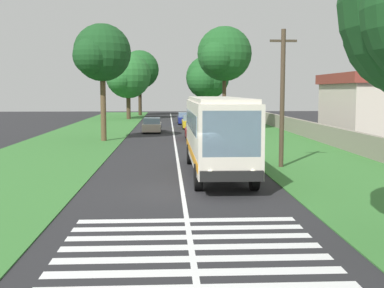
{
  "coord_description": "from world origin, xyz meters",
  "views": [
    {
      "loc": [
        -19.31,
        0.6,
        4.04
      ],
      "look_at": [
        3.42,
        -0.54,
        1.6
      ],
      "focal_mm": 46.31,
      "sensor_mm": 36.0,
      "label": 1
    }
  ],
  "objects_px": {
    "trailing_car_2": "(190,122)",
    "roadside_tree_right_0": "(206,79)",
    "roadside_tree_left_1": "(127,77)",
    "roadside_building": "(381,103)",
    "coach_bus": "(217,130)",
    "roadside_tree_left_0": "(101,54)",
    "roadside_tree_right_2": "(223,56)",
    "utility_pole": "(282,96)",
    "trailing_car_3": "(185,118)",
    "roadside_tree_left_2": "(139,71)",
    "trailing_car_0": "(196,131)",
    "trailing_car_1": "(152,126)"
  },
  "relations": [
    {
      "from": "trailing_car_2",
      "to": "roadside_tree_right_0",
      "type": "distance_m",
      "value": 28.22
    },
    {
      "from": "roadside_tree_left_1",
      "to": "roadside_building",
      "type": "distance_m",
      "value": 36.26
    },
    {
      "from": "coach_bus",
      "to": "roadside_tree_left_0",
      "type": "xyz_separation_m",
      "value": [
        16.38,
        7.66,
        4.81
      ]
    },
    {
      "from": "coach_bus",
      "to": "roadside_tree_right_2",
      "type": "height_order",
      "value": "roadside_tree_right_2"
    },
    {
      "from": "utility_pole",
      "to": "roadside_tree_left_1",
      "type": "bearing_deg",
      "value": 14.26
    },
    {
      "from": "trailing_car_3",
      "to": "roadside_tree_left_0",
      "type": "bearing_deg",
      "value": 160.35
    },
    {
      "from": "coach_bus",
      "to": "trailing_car_2",
      "type": "xyz_separation_m",
      "value": [
        30.02,
        -0.12,
        -1.48
      ]
    },
    {
      "from": "roadside_tree_left_1",
      "to": "utility_pole",
      "type": "bearing_deg",
      "value": -165.74
    },
    {
      "from": "roadside_tree_left_0",
      "to": "roadside_tree_left_2",
      "type": "relative_size",
      "value": 0.88
    },
    {
      "from": "trailing_car_0",
      "to": "roadside_tree_left_1",
      "type": "xyz_separation_m",
      "value": [
        30.34,
        8.1,
        5.4
      ]
    },
    {
      "from": "trailing_car_2",
      "to": "roadside_tree_left_0",
      "type": "bearing_deg",
      "value": 150.32
    },
    {
      "from": "trailing_car_2",
      "to": "roadside_tree_left_2",
      "type": "distance_m",
      "value": 30.26
    },
    {
      "from": "roadside_building",
      "to": "roadside_tree_left_2",
      "type": "bearing_deg",
      "value": 35.62
    },
    {
      "from": "roadside_tree_right_0",
      "to": "roadside_tree_left_1",
      "type": "bearing_deg",
      "value": 128.02
    },
    {
      "from": "roadside_tree_left_0",
      "to": "roadside_building",
      "type": "relative_size",
      "value": 0.83
    },
    {
      "from": "trailing_car_0",
      "to": "roadside_tree_left_0",
      "type": "bearing_deg",
      "value": 99.32
    },
    {
      "from": "roadside_tree_left_1",
      "to": "roadside_tree_right_0",
      "type": "xyz_separation_m",
      "value": [
        9.47,
        -12.11,
        -0.01
      ]
    },
    {
      "from": "coach_bus",
      "to": "roadside_tree_left_2",
      "type": "distance_m",
      "value": 59.31
    },
    {
      "from": "roadside_tree_right_2",
      "to": "roadside_tree_left_0",
      "type": "bearing_deg",
      "value": 130.85
    },
    {
      "from": "trailing_car_1",
      "to": "trailing_car_0",
      "type": "bearing_deg",
      "value": -151.47
    },
    {
      "from": "coach_bus",
      "to": "trailing_car_3",
      "type": "relative_size",
      "value": 2.6
    },
    {
      "from": "roadside_tree_left_1",
      "to": "roadside_building",
      "type": "bearing_deg",
      "value": -133.04
    },
    {
      "from": "roadside_tree_left_2",
      "to": "utility_pole",
      "type": "distance_m",
      "value": 57.82
    },
    {
      "from": "coach_bus",
      "to": "roadside_tree_left_1",
      "type": "height_order",
      "value": "roadside_tree_left_1"
    },
    {
      "from": "roadside_tree_left_0",
      "to": "roadside_tree_right_0",
      "type": "height_order",
      "value": "roadside_tree_right_0"
    },
    {
      "from": "trailing_car_3",
      "to": "roadside_tree_left_1",
      "type": "xyz_separation_m",
      "value": [
        10.71,
        7.88,
        5.4
      ]
    },
    {
      "from": "trailing_car_1",
      "to": "trailing_car_3",
      "type": "bearing_deg",
      "value": -16.57
    },
    {
      "from": "roadside_building",
      "to": "coach_bus",
      "type": "bearing_deg",
      "value": 141.84
    },
    {
      "from": "trailing_car_2",
      "to": "roadside_tree_left_1",
      "type": "relative_size",
      "value": 0.46
    },
    {
      "from": "trailing_car_1",
      "to": "utility_pole",
      "type": "relative_size",
      "value": 0.6
    },
    {
      "from": "trailing_car_0",
      "to": "trailing_car_3",
      "type": "xyz_separation_m",
      "value": [
        19.63,
        0.22,
        0.0
      ]
    },
    {
      "from": "trailing_car_2",
      "to": "roadside_tree_left_0",
      "type": "height_order",
      "value": "roadside_tree_left_0"
    },
    {
      "from": "trailing_car_3",
      "to": "roadside_building",
      "type": "xyz_separation_m",
      "value": [
        -13.94,
        -18.53,
        2.25
      ]
    },
    {
      "from": "roadside_tree_left_2",
      "to": "roadside_tree_right_2",
      "type": "bearing_deg",
      "value": -162.82
    },
    {
      "from": "trailing_car_1",
      "to": "trailing_car_2",
      "type": "bearing_deg",
      "value": -37.77
    },
    {
      "from": "trailing_car_0",
      "to": "roadside_tree_left_2",
      "type": "height_order",
      "value": "roadside_tree_left_2"
    },
    {
      "from": "roadside_tree_left_0",
      "to": "roadside_tree_left_2",
      "type": "height_order",
      "value": "roadside_tree_left_2"
    },
    {
      "from": "roadside_tree_left_0",
      "to": "roadside_tree_right_2",
      "type": "bearing_deg",
      "value": -49.15
    },
    {
      "from": "trailing_car_0",
      "to": "roadside_tree_left_0",
      "type": "height_order",
      "value": "roadside_tree_left_0"
    },
    {
      "from": "trailing_car_1",
      "to": "trailing_car_3",
      "type": "relative_size",
      "value": 1.0
    },
    {
      "from": "roadside_tree_left_0",
      "to": "trailing_car_3",
      "type": "bearing_deg",
      "value": -19.65
    },
    {
      "from": "trailing_car_1",
      "to": "roadside_building",
      "type": "height_order",
      "value": "roadside_building"
    },
    {
      "from": "roadside_tree_left_2",
      "to": "roadside_tree_right_2",
      "type": "relative_size",
      "value": 1.03
    },
    {
      "from": "roadside_tree_left_2",
      "to": "trailing_car_0",
      "type": "bearing_deg",
      "value": -170.3
    },
    {
      "from": "roadside_tree_left_1",
      "to": "roadside_tree_left_2",
      "type": "xyz_separation_m",
      "value": [
        10.68,
        -1.09,
        1.29
      ]
    },
    {
      "from": "trailing_car_0",
      "to": "roadside_tree_left_2",
      "type": "distance_m",
      "value": 42.16
    },
    {
      "from": "trailing_car_3",
      "to": "roadside_tree_right_2",
      "type": "relative_size",
      "value": 0.41
    },
    {
      "from": "coach_bus",
      "to": "trailing_car_1",
      "type": "xyz_separation_m",
      "value": [
        24.84,
        3.9,
        -1.48
      ]
    },
    {
      "from": "trailing_car_0",
      "to": "roadside_tree_left_2",
      "type": "bearing_deg",
      "value": 9.7
    },
    {
      "from": "roadside_tree_left_0",
      "to": "trailing_car_2",
      "type": "bearing_deg",
      "value": -29.68
    }
  ]
}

